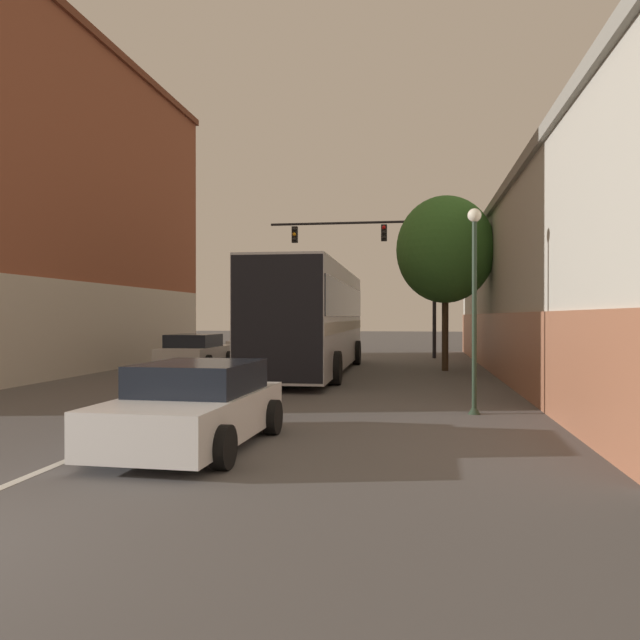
# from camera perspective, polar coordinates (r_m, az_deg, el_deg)

# --- Properties ---
(lane_center_line) EXTENTS (0.14, 42.04, 0.01)m
(lane_center_line) POSITION_cam_1_polar(r_m,az_deg,el_deg) (20.09, -5.13, -5.40)
(lane_center_line) COLOR silver
(lane_center_line) RESTS_ON ground_plane
(building_left_brick) EXTENTS (6.77, 20.50, 12.22)m
(building_left_brick) POSITION_cam_1_polar(r_m,az_deg,el_deg) (25.75, -26.14, 9.71)
(building_left_brick) COLOR #995138
(building_left_brick) RESTS_ON ground_plane
(building_right_storefront) EXTENTS (6.73, 29.49, 6.03)m
(building_right_storefront) POSITION_cam_1_polar(r_m,az_deg,el_deg) (22.78, 23.80, 3.13)
(building_right_storefront) COLOR #B7B2A3
(building_right_storefront) RESTS_ON ground_plane
(bus) EXTENTS (2.95, 12.72, 3.67)m
(bus) POSITION_cam_1_polar(r_m,az_deg,el_deg) (22.22, -0.65, 0.45)
(bus) COLOR #B7B7BC
(bus) RESTS_ON ground_plane
(hatchback_foreground) EXTENTS (2.15, 4.05, 1.29)m
(hatchback_foreground) POSITION_cam_1_polar(r_m,az_deg,el_deg) (9.87, -11.36, -7.77)
(hatchback_foreground) COLOR silver
(hatchback_foreground) RESTS_ON ground_plane
(parked_car_left_near) EXTENTS (2.15, 4.18, 1.30)m
(parked_car_left_near) POSITION_cam_1_polar(r_m,az_deg,el_deg) (25.35, -11.35, -2.82)
(parked_car_left_near) COLOR silver
(parked_car_left_near) RESTS_ON ground_plane
(parked_car_left_mid) EXTENTS (2.22, 4.22, 1.21)m
(parked_car_left_mid) POSITION_cam_1_polar(r_m,az_deg,el_deg) (34.55, -6.09, -2.04)
(parked_car_left_mid) COLOR silver
(parked_car_left_mid) RESTS_ON ground_plane
(traffic_signal_gantry) EXTENTS (8.13, 0.36, 6.90)m
(traffic_signal_gantry) POSITION_cam_1_polar(r_m,az_deg,el_deg) (30.59, 6.02, 5.90)
(traffic_signal_gantry) COLOR black
(traffic_signal_gantry) RESTS_ON ground_plane
(street_lamp) EXTENTS (0.28, 0.28, 4.22)m
(street_lamp) POSITION_cam_1_polar(r_m,az_deg,el_deg) (13.15, 13.93, 1.51)
(street_lamp) COLOR #233323
(street_lamp) RESTS_ON ground_plane
(street_tree_near) EXTENTS (3.60, 3.24, 6.46)m
(street_tree_near) POSITION_cam_1_polar(r_m,az_deg,el_deg) (23.59, 11.38, 6.32)
(street_tree_near) COLOR #3D2D1E
(street_tree_near) RESTS_ON ground_plane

